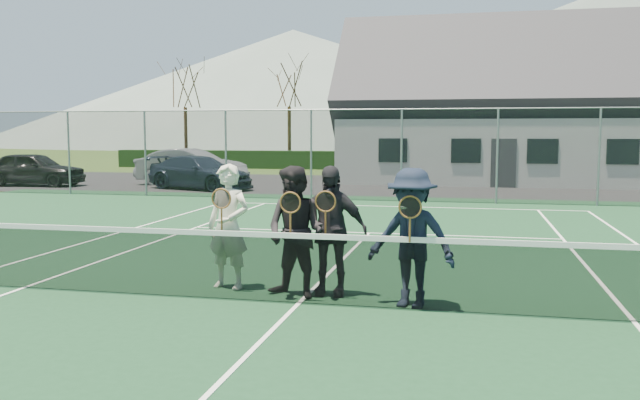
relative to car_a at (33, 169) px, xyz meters
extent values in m
plane|color=#2E4619|center=(15.76, 3.30, -0.72)|extent=(220.00, 220.00, 0.00)
cube|color=#14381E|center=(15.76, -16.70, -0.71)|extent=(30.00, 30.00, 0.02)
cube|color=black|center=(11.76, 3.30, -0.71)|extent=(40.00, 12.00, 0.01)
cube|color=black|center=(15.76, 15.30, -0.17)|extent=(40.00, 1.20, 1.10)
cone|color=slate|center=(-9.24, 78.30, 8.28)|extent=(110.00, 110.00, 18.00)
cone|color=#52635B|center=(35.76, 78.30, 10.28)|extent=(120.00, 120.00, 22.00)
imported|color=black|center=(0.00, 0.00, 0.00)|extent=(4.30, 1.92, 1.44)
imported|color=gray|center=(6.30, 1.93, 0.06)|extent=(4.79, 1.88, 1.55)
imported|color=#182030|center=(7.51, -0.09, -0.06)|extent=(4.93, 3.35, 1.33)
cube|color=white|center=(15.76, -4.81, -0.69)|extent=(10.97, 0.06, 0.01)
cube|color=white|center=(11.64, -16.70, -0.69)|extent=(0.06, 23.77, 0.01)
cube|color=white|center=(19.87, -16.70, -0.69)|extent=(0.06, 23.77, 0.01)
cube|color=white|center=(15.76, -10.30, -0.69)|extent=(8.23, 0.06, 0.01)
cube|color=white|center=(15.76, -16.70, -0.69)|extent=(0.06, 12.80, 0.01)
cube|color=black|center=(15.76, -16.70, -0.24)|extent=(11.60, 0.02, 0.88)
cube|color=white|center=(15.76, -16.70, 0.21)|extent=(11.60, 0.03, 0.07)
cylinder|color=slate|center=(3.76, -3.20, 0.78)|extent=(0.07, 0.07, 3.00)
cylinder|color=slate|center=(6.76, -3.20, 0.78)|extent=(0.07, 0.07, 3.00)
cylinder|color=slate|center=(9.76, -3.20, 0.78)|extent=(0.07, 0.07, 3.00)
cylinder|color=slate|center=(12.76, -3.20, 0.78)|extent=(0.07, 0.07, 3.00)
cylinder|color=slate|center=(15.76, -3.20, 0.78)|extent=(0.07, 0.07, 3.00)
cylinder|color=slate|center=(18.76, -3.20, 0.78)|extent=(0.07, 0.07, 3.00)
cylinder|color=slate|center=(21.76, -3.20, 0.78)|extent=(0.07, 0.07, 3.00)
cube|color=black|center=(15.76, -3.20, 0.78)|extent=(30.00, 0.03, 3.00)
cylinder|color=slate|center=(15.76, -3.20, 2.28)|extent=(30.00, 0.04, 0.04)
cube|color=silver|center=(19.76, 7.30, 0.68)|extent=(15.00, 8.00, 2.80)
pyramid|color=#2D2D33|center=(19.76, 7.30, 4.93)|extent=(15.60, 8.20, 4.10)
cube|color=#2D2D33|center=(19.26, 3.28, 0.28)|extent=(1.00, 0.06, 2.00)
cube|color=black|center=(14.76, 3.28, 0.78)|extent=(1.20, 0.06, 1.00)
cube|color=black|center=(17.76, 3.28, 0.78)|extent=(1.20, 0.06, 1.00)
cube|color=black|center=(20.76, 3.28, 0.78)|extent=(1.20, 0.06, 1.00)
cube|color=black|center=(23.76, 3.28, 0.78)|extent=(1.20, 0.06, 1.00)
cylinder|color=#372014|center=(-0.24, 16.30, 1.21)|extent=(0.22, 0.22, 3.85)
cylinder|color=#362613|center=(6.76, 16.30, 1.21)|extent=(0.22, 0.22, 3.85)
cylinder|color=#342413|center=(17.76, 16.30, 1.21)|extent=(0.22, 0.22, 3.85)
imported|color=silver|center=(14.54, -16.00, 0.20)|extent=(0.73, 0.56, 1.80)
torus|color=brown|center=(14.54, -16.27, 0.63)|extent=(0.29, 0.02, 0.29)
cylinder|color=black|center=(14.54, -16.27, 0.63)|extent=(0.25, 0.00, 0.25)
cylinder|color=brown|center=(14.54, -16.27, 0.35)|extent=(0.03, 0.03, 0.32)
imported|color=black|center=(15.62, -16.31, 0.20)|extent=(1.05, 0.93, 1.80)
torus|color=brown|center=(15.62, -16.58, 0.63)|extent=(0.29, 0.02, 0.29)
cylinder|color=black|center=(15.62, -16.58, 0.63)|extent=(0.25, 0.00, 0.25)
cylinder|color=brown|center=(15.62, -16.58, 0.35)|extent=(0.03, 0.03, 0.32)
imported|color=black|center=(16.05, -16.07, 0.20)|extent=(1.06, 0.45, 1.80)
torus|color=brown|center=(16.05, -16.34, 0.63)|extent=(0.29, 0.02, 0.29)
cylinder|color=black|center=(16.05, -16.34, 0.63)|extent=(0.25, 0.00, 0.25)
cylinder|color=brown|center=(16.05, -16.34, 0.35)|extent=(0.03, 0.03, 0.32)
imported|color=black|center=(17.21, -16.51, 0.20)|extent=(1.30, 0.95, 1.80)
torus|color=brown|center=(17.21, -16.78, 0.63)|extent=(0.29, 0.02, 0.29)
cylinder|color=black|center=(17.21, -16.78, 0.63)|extent=(0.25, 0.00, 0.25)
cylinder|color=brown|center=(17.21, -16.78, 0.35)|extent=(0.03, 0.03, 0.32)
camera|label=1|loc=(17.92, -25.14, 1.56)|focal=38.00mm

